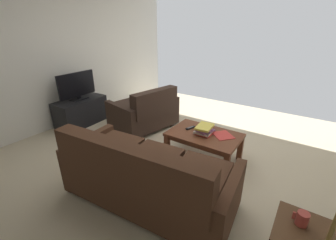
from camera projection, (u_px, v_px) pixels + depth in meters
The scene contains 11 objects.
ground_plane at pixel (182, 154), 3.48m from camera, with size 5.26×5.68×0.01m, color beige.
wall_right at pixel (67, 52), 4.29m from camera, with size 0.12×5.68×2.75m, color silver.
sofa_main at pixel (145, 176), 2.37m from camera, with size 1.95×1.01×0.88m.
loveseat_near at pixel (145, 111), 4.22m from camera, with size 1.03×1.29×0.82m.
coffee_table at pixel (204, 138), 3.23m from camera, with size 1.01×0.66×0.42m.
tv_stand at pixel (81, 112), 4.46m from camera, with size 0.52×1.00×0.52m.
flat_tv at pixel (77, 86), 4.25m from camera, with size 0.21×0.79×0.52m.
coffee_mug at pixel (302, 219), 1.52m from camera, with size 0.10×0.08×0.10m.
book_stack at pixel (204, 130), 3.18m from camera, with size 0.27×0.31×0.13m.
tv_remote at pixel (190, 128), 3.36m from camera, with size 0.10×0.17×0.02m.
loose_magazine at pixel (223, 135), 3.14m from camera, with size 0.24×0.27×0.01m, color #C63833.
Camera 1 is at (-1.50, 2.59, 1.86)m, focal length 23.70 mm.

